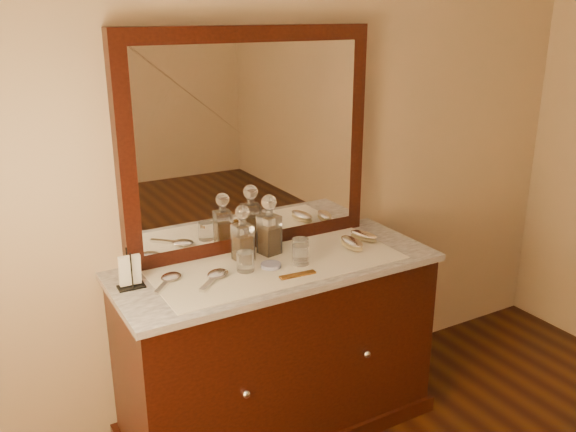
# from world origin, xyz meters

# --- Properties ---
(dresser_cabinet) EXTENTS (1.40, 0.55, 0.82)m
(dresser_cabinet) POSITION_xyz_m (0.00, 1.96, 0.41)
(dresser_cabinet) COLOR black
(dresser_cabinet) RESTS_ON floor
(dresser_plinth) EXTENTS (1.46, 0.59, 0.08)m
(dresser_plinth) POSITION_xyz_m (0.00, 1.96, 0.04)
(dresser_plinth) COLOR black
(dresser_plinth) RESTS_ON floor
(knob_left) EXTENTS (0.04, 0.04, 0.04)m
(knob_left) POSITION_xyz_m (-0.30, 1.67, 0.45)
(knob_left) COLOR silver
(knob_left) RESTS_ON dresser_cabinet
(knob_right) EXTENTS (0.04, 0.04, 0.04)m
(knob_right) POSITION_xyz_m (0.30, 1.67, 0.45)
(knob_right) COLOR silver
(knob_right) RESTS_ON dresser_cabinet
(marble_top) EXTENTS (1.44, 0.59, 0.03)m
(marble_top) POSITION_xyz_m (0.00, 1.96, 0.83)
(marble_top) COLOR silver
(marble_top) RESTS_ON dresser_cabinet
(mirror_frame) EXTENTS (1.20, 0.08, 1.00)m
(mirror_frame) POSITION_xyz_m (0.00, 2.20, 1.35)
(mirror_frame) COLOR black
(mirror_frame) RESTS_ON marble_top
(mirror_glass) EXTENTS (1.06, 0.01, 0.86)m
(mirror_glass) POSITION_xyz_m (0.00, 2.17, 1.35)
(mirror_glass) COLOR white
(mirror_glass) RESTS_ON marble_top
(lace_runner) EXTENTS (1.10, 0.45, 0.00)m
(lace_runner) POSITION_xyz_m (0.00, 1.94, 0.85)
(lace_runner) COLOR silver
(lace_runner) RESTS_ON marble_top
(pin_dish) EXTENTS (0.10, 0.10, 0.02)m
(pin_dish) POSITION_xyz_m (-0.05, 1.92, 0.86)
(pin_dish) COLOR white
(pin_dish) RESTS_ON lace_runner
(comb) EXTENTS (0.16, 0.04, 0.01)m
(comb) POSITION_xyz_m (0.01, 1.79, 0.86)
(comb) COLOR brown
(comb) RESTS_ON lace_runner
(napkin_rack) EXTENTS (0.11, 0.07, 0.16)m
(napkin_rack) POSITION_xyz_m (-0.63, 2.03, 0.91)
(napkin_rack) COLOR black
(napkin_rack) RESTS_ON marble_top
(decanter_left) EXTENTS (0.09, 0.09, 0.26)m
(decanter_left) POSITION_xyz_m (-0.11, 2.05, 0.95)
(decanter_left) COLOR brown
(decanter_left) RESTS_ON lace_runner
(decanter_right) EXTENTS (0.10, 0.10, 0.28)m
(decanter_right) POSITION_xyz_m (0.02, 2.07, 0.96)
(decanter_right) COLOR brown
(decanter_right) RESTS_ON lace_runner
(brush_near) EXTENTS (0.08, 0.17, 0.04)m
(brush_near) POSITION_xyz_m (0.39, 1.93, 0.88)
(brush_near) COLOR #96845B
(brush_near) RESTS_ON lace_runner
(brush_far) EXTENTS (0.11, 0.16, 0.04)m
(brush_far) POSITION_xyz_m (0.50, 1.99, 0.87)
(brush_far) COLOR #96845B
(brush_far) RESTS_ON lace_runner
(hand_mirror_outer) EXTENTS (0.17, 0.19, 0.02)m
(hand_mirror_outer) POSITION_xyz_m (-0.47, 2.01, 0.86)
(hand_mirror_outer) COLOR silver
(hand_mirror_outer) RESTS_ON lace_runner
(hand_mirror_inner) EXTENTS (0.20, 0.19, 0.02)m
(hand_mirror_inner) POSITION_xyz_m (-0.30, 1.94, 0.86)
(hand_mirror_inner) COLOR silver
(hand_mirror_inner) RESTS_ON lace_runner
(tumblers) EXTENTS (0.36, 0.15, 0.09)m
(tumblers) POSITION_xyz_m (0.02, 1.93, 0.90)
(tumblers) COLOR white
(tumblers) RESTS_ON lace_runner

